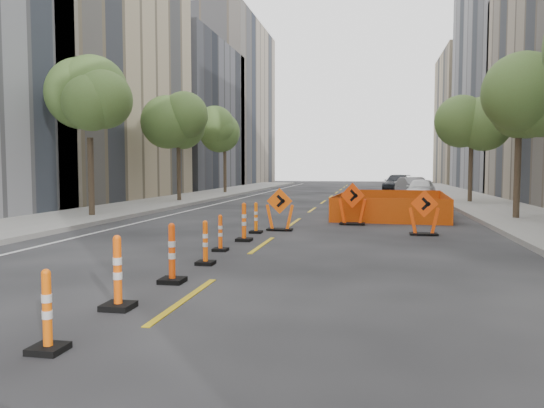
% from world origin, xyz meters
% --- Properties ---
extents(ground_plane, '(140.00, 140.00, 0.00)m').
position_xyz_m(ground_plane, '(0.00, 0.00, 0.00)').
color(ground_plane, black).
extents(sidewalk_left, '(4.00, 90.00, 0.15)m').
position_xyz_m(sidewalk_left, '(-9.00, 12.00, 0.07)').
color(sidewalk_left, gray).
rests_on(sidewalk_left, ground).
extents(sidewalk_right, '(4.00, 90.00, 0.15)m').
position_xyz_m(sidewalk_right, '(9.00, 12.00, 0.07)').
color(sidewalk_right, gray).
rests_on(sidewalk_right, ground).
extents(bld_left_d, '(12.00, 16.00, 14.00)m').
position_xyz_m(bld_left_d, '(-17.00, 39.20, 7.00)').
color(bld_left_d, '#4C4C51').
rests_on(bld_left_d, ground).
extents(bld_left_e, '(12.00, 20.00, 20.00)m').
position_xyz_m(bld_left_e, '(-17.00, 55.60, 10.00)').
color(bld_left_e, gray).
rests_on(bld_left_e, ground).
extents(bld_right_d, '(12.00, 18.00, 20.00)m').
position_xyz_m(bld_right_d, '(17.00, 40.20, 10.00)').
color(bld_right_d, gray).
rests_on(bld_right_d, ground).
extents(bld_right_e, '(12.00, 14.00, 16.00)m').
position_xyz_m(bld_right_e, '(17.00, 58.60, 8.00)').
color(bld_right_e, tan).
rests_on(bld_right_e, ground).
extents(tree_l_b, '(2.80, 2.80, 5.95)m').
position_xyz_m(tree_l_b, '(-8.40, 10.00, 4.53)').
color(tree_l_b, '#382B1E').
rests_on(tree_l_b, ground).
extents(tree_l_c, '(2.80, 2.80, 5.95)m').
position_xyz_m(tree_l_c, '(-8.40, 20.00, 4.53)').
color(tree_l_c, '#382B1E').
rests_on(tree_l_c, ground).
extents(tree_l_d, '(2.80, 2.80, 5.95)m').
position_xyz_m(tree_l_d, '(-8.40, 30.00, 4.53)').
color(tree_l_d, '#382B1E').
rests_on(tree_l_d, ground).
extents(tree_r_b, '(2.80, 2.80, 5.95)m').
position_xyz_m(tree_r_b, '(8.40, 12.00, 4.53)').
color(tree_r_b, '#382B1E').
rests_on(tree_r_b, ground).
extents(tree_r_c, '(2.80, 2.80, 5.95)m').
position_xyz_m(tree_r_c, '(8.40, 22.00, 4.53)').
color(tree_r_c, '#382B1E').
rests_on(tree_r_c, ground).
extents(channelizer_0, '(0.38, 0.38, 0.96)m').
position_xyz_m(channelizer_0, '(-0.71, -4.56, 0.48)').
color(channelizer_0, '#FF640A').
rests_on(channelizer_0, ground).
extents(channelizer_1, '(0.44, 0.44, 1.11)m').
position_xyz_m(channelizer_1, '(-0.78, -2.71, 0.55)').
color(channelizer_1, '#FF5A0A').
rests_on(channelizer_1, ground).
extents(channelizer_2, '(0.43, 0.43, 1.10)m').
position_xyz_m(channelizer_2, '(-0.66, -0.86, 0.55)').
color(channelizer_2, '#F4490A').
rests_on(channelizer_2, ground).
extents(channelizer_3, '(0.38, 0.38, 0.96)m').
position_xyz_m(channelizer_3, '(-0.62, 0.99, 0.48)').
color(channelizer_3, '#FC5C0A').
rests_on(channelizer_3, ground).
extents(channelizer_4, '(0.36, 0.36, 0.92)m').
position_xyz_m(channelizer_4, '(-0.83, 2.83, 0.46)').
color(channelizer_4, '#FF550A').
rests_on(channelizer_4, ground).
extents(channelizer_5, '(0.43, 0.43, 1.10)m').
position_xyz_m(channelizer_5, '(-0.67, 4.68, 0.55)').
color(channelizer_5, '#FC580A').
rests_on(channelizer_5, ground).
extents(channelizer_6, '(0.39, 0.39, 0.99)m').
position_xyz_m(channelizer_6, '(-0.73, 6.53, 0.50)').
color(channelizer_6, orange).
rests_on(channelizer_6, ground).
extents(chevron_sign_left, '(0.95, 0.58, 1.41)m').
position_xyz_m(chevron_sign_left, '(-0.10, 7.33, 0.71)').
color(chevron_sign_left, '#FF5C0A').
rests_on(chevron_sign_left, ground).
extents(chevron_sign_center, '(1.18, 0.95, 1.54)m').
position_xyz_m(chevron_sign_center, '(2.20, 9.57, 0.77)').
color(chevron_sign_center, '#EA3E09').
rests_on(chevron_sign_center, ground).
extents(chevron_sign_right, '(1.07, 0.84, 1.40)m').
position_xyz_m(chevron_sign_right, '(4.49, 7.00, 0.70)').
color(chevron_sign_right, '#EF440A').
rests_on(chevron_sign_right, ground).
extents(safety_fence, '(4.90, 7.83, 0.95)m').
position_xyz_m(safety_fence, '(3.77, 13.87, 0.47)').
color(safety_fence, '#D63D0B').
rests_on(safety_fence, ground).
extents(parked_car_near, '(2.41, 4.36, 1.41)m').
position_xyz_m(parked_car_near, '(5.92, 24.76, 0.70)').
color(parked_car_near, white).
rests_on(parked_car_near, ground).
extents(parked_car_mid, '(2.50, 4.43, 1.38)m').
position_xyz_m(parked_car_mid, '(5.80, 29.52, 0.69)').
color(parked_car_mid, gray).
rests_on(parked_car_mid, ground).
extents(parked_car_far, '(2.80, 5.30, 1.46)m').
position_xyz_m(parked_car_far, '(4.97, 36.11, 0.73)').
color(parked_car_far, black).
rests_on(parked_car_far, ground).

